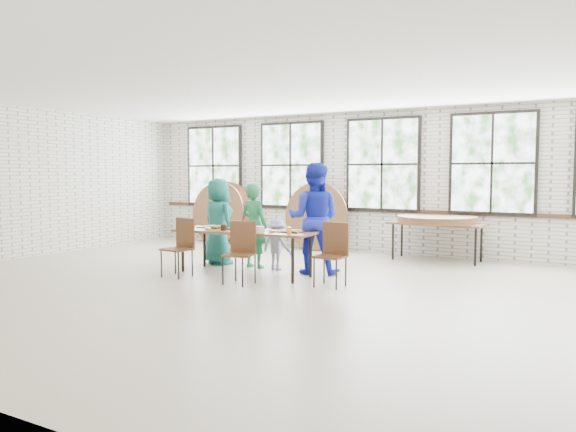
# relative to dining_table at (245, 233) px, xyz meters

# --- Properties ---
(room) EXTENTS (12.00, 12.00, 12.00)m
(room) POSITION_rel_dining_table_xyz_m (1.10, 3.56, 1.14)
(room) COLOR #BBAA95
(room) RESTS_ON ground
(dining_table) EXTENTS (2.45, 0.98, 0.74)m
(dining_table) POSITION_rel_dining_table_xyz_m (0.00, 0.00, 0.00)
(dining_table) COLOR brown
(dining_table) RESTS_ON ground
(chair_near_left) EXTENTS (0.47, 0.46, 0.95)m
(chair_near_left) POSITION_rel_dining_table_xyz_m (-0.83, -0.63, -0.13)
(chair_near_left) COLOR #54311C
(chair_near_left) RESTS_ON ground
(chair_near_right) EXTENTS (0.51, 0.50, 0.95)m
(chair_near_right) POSITION_rel_dining_table_xyz_m (0.37, -0.65, -0.13)
(chair_near_right) COLOR #54311C
(chair_near_right) RESTS_ON ground
(chair_spare) EXTENTS (0.43, 0.41, 0.95)m
(chair_spare) POSITION_rel_dining_table_xyz_m (1.68, -0.14, -0.13)
(chair_spare) COLOR #54311C
(chair_spare) RESTS_ON ground
(adult_teal) EXTENTS (0.91, 0.75, 1.59)m
(adult_teal) POSITION_rel_dining_table_xyz_m (-1.02, 0.65, 0.11)
(adult_teal) COLOR #1B6A5C
(adult_teal) RESTS_ON ground
(adult_green) EXTENTS (0.60, 0.45, 1.51)m
(adult_green) POSITION_rel_dining_table_xyz_m (-0.23, 0.65, 0.07)
(adult_green) COLOR #1F7741
(adult_green) RESTS_ON ground
(toddler) EXTENTS (0.61, 0.39, 0.89)m
(toddler) POSITION_rel_dining_table_xyz_m (0.24, 0.65, -0.24)
(toddler) COLOR #172348
(toddler) RESTS_ON ground
(adult_blue) EXTENTS (1.06, 0.93, 1.86)m
(adult_blue) POSITION_rel_dining_table_xyz_m (0.96, 0.65, 0.24)
(adult_blue) COLOR #1A28B7
(adult_blue) RESTS_ON ground
(storage_table) EXTENTS (1.84, 0.86, 0.74)m
(storage_table) POSITION_rel_dining_table_xyz_m (2.40, 3.04, -0.00)
(storage_table) COLOR brown
(storage_table) RESTS_ON ground
(tabletop_clutter) EXTENTS (2.00, 0.57, 0.11)m
(tabletop_clutter) POSITION_rel_dining_table_xyz_m (0.09, -0.01, 0.08)
(tabletop_clutter) COLOR black
(tabletop_clutter) RESTS_ON dining_table
(round_tops_stacked) EXTENTS (1.50, 1.50, 0.13)m
(round_tops_stacked) POSITION_rel_dining_table_xyz_m (2.40, 3.04, 0.12)
(round_tops_stacked) COLOR brown
(round_tops_stacked) RESTS_ON storage_table
(round_tops_leaning) EXTENTS (4.17, 0.40, 1.50)m
(round_tops_leaning) POSITION_rel_dining_table_xyz_m (-1.62, 3.31, 0.05)
(round_tops_leaning) COLOR brown
(round_tops_leaning) RESTS_ON ground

